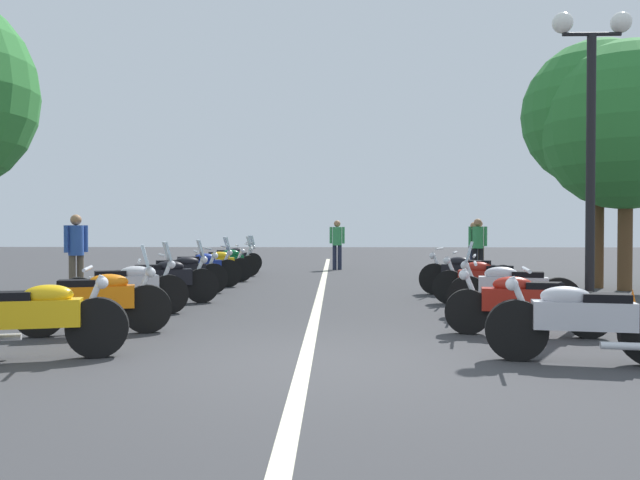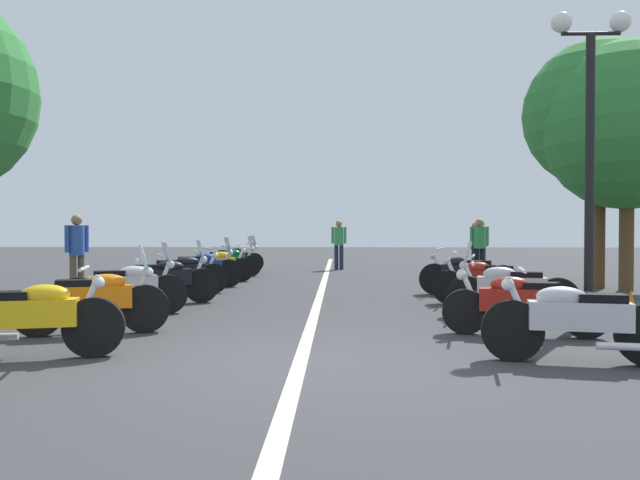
% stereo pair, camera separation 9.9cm
% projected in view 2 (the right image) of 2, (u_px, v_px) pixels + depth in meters
% --- Properties ---
extents(ground_plane, '(80.00, 80.00, 0.00)m').
position_uv_depth(ground_plane, '(300.00, 364.00, 6.67)').
color(ground_plane, '#38383A').
extents(lane_centre_stripe, '(29.58, 0.16, 0.01)m').
position_uv_depth(lane_centre_stripe, '(321.00, 292.00, 14.21)').
color(lane_centre_stripe, beige).
rests_on(lane_centre_stripe, ground_plane).
extents(motorcycle_left_row_0, '(0.78, 2.02, 1.02)m').
position_uv_depth(motorcycle_left_row_0, '(29.00, 317.00, 6.86)').
color(motorcycle_left_row_0, black).
rests_on(motorcycle_left_row_0, ground_plane).
extents(motorcycle_left_row_1, '(0.82, 1.99, 1.22)m').
position_uv_depth(motorcycle_left_row_1, '(95.00, 300.00, 8.49)').
color(motorcycle_left_row_1, black).
rests_on(motorcycle_left_row_1, ground_plane).
extents(motorcycle_left_row_2, '(1.02, 1.96, 1.22)m').
position_uv_depth(motorcycle_left_row_2, '(126.00, 287.00, 10.30)').
color(motorcycle_left_row_2, black).
rests_on(motorcycle_left_row_2, ground_plane).
extents(motorcycle_left_row_3, '(0.94, 2.13, 1.22)m').
position_uv_depth(motorcycle_left_row_3, '(162.00, 279.00, 11.89)').
color(motorcycle_left_row_3, black).
rests_on(motorcycle_left_row_3, ground_plane).
extents(motorcycle_left_row_4, '(1.09, 2.02, 1.01)m').
position_uv_depth(motorcycle_left_row_4, '(180.00, 273.00, 13.55)').
color(motorcycle_left_row_4, black).
rests_on(motorcycle_left_row_4, ground_plane).
extents(motorcycle_left_row_5, '(0.99, 2.04, 1.23)m').
position_uv_depth(motorcycle_left_row_5, '(199.00, 268.00, 15.06)').
color(motorcycle_left_row_5, black).
rests_on(motorcycle_left_row_5, ground_plane).
extents(motorcycle_left_row_6, '(0.77, 2.07, 1.00)m').
position_uv_depth(motorcycle_left_row_6, '(215.00, 265.00, 16.71)').
color(motorcycle_left_row_6, black).
rests_on(motorcycle_left_row_6, ground_plane).
extents(motorcycle_left_row_7, '(0.80, 2.06, 1.20)m').
position_uv_depth(motorcycle_left_row_7, '(227.00, 261.00, 18.51)').
color(motorcycle_left_row_7, black).
rests_on(motorcycle_left_row_7, ground_plane).
extents(motorcycle_left_row_8, '(1.04, 1.86, 1.21)m').
position_uv_depth(motorcycle_left_row_8, '(234.00, 258.00, 20.13)').
color(motorcycle_left_row_8, black).
rests_on(motorcycle_left_row_8, ground_plane).
extents(motorcycle_right_row_0, '(0.76, 2.02, 1.01)m').
position_uv_depth(motorcycle_right_row_0, '(577.00, 320.00, 6.67)').
color(motorcycle_right_row_0, black).
rests_on(motorcycle_right_row_0, ground_plane).
extents(motorcycle_right_row_1, '(0.80, 2.13, 0.99)m').
position_uv_depth(motorcycle_right_row_1, '(523.00, 303.00, 8.36)').
color(motorcycle_right_row_1, black).
rests_on(motorcycle_right_row_1, ground_plane).
extents(motorcycle_right_row_2, '(0.83, 2.04, 1.23)m').
position_uv_depth(motorcycle_right_row_2, '(510.00, 289.00, 9.97)').
color(motorcycle_right_row_2, black).
rests_on(motorcycle_right_row_2, ground_plane).
extents(motorcycle_right_row_3, '(0.89, 2.00, 1.00)m').
position_uv_depth(motorcycle_right_row_3, '(486.00, 281.00, 11.68)').
color(motorcycle_right_row_3, black).
rests_on(motorcycle_right_row_3, ground_plane).
extents(motorcycle_right_row_4, '(1.02, 1.99, 1.02)m').
position_uv_depth(motorcycle_right_row_4, '(467.00, 274.00, 13.29)').
color(motorcycle_right_row_4, black).
rests_on(motorcycle_right_row_4, ground_plane).
extents(street_lamp_twin_globe, '(0.32, 1.22, 4.80)m').
position_uv_depth(street_lamp_twin_globe, '(590.00, 110.00, 9.72)').
color(street_lamp_twin_globe, black).
rests_on(street_lamp_twin_globe, ground_plane).
extents(traffic_cone_0, '(0.36, 0.36, 0.61)m').
position_uv_depth(traffic_cone_0, '(631.00, 313.00, 8.53)').
color(traffic_cone_0, orange).
rests_on(traffic_cone_0, ground_plane).
extents(traffic_cone_1, '(0.36, 0.36, 0.61)m').
position_uv_depth(traffic_cone_1, '(73.00, 296.00, 10.56)').
color(traffic_cone_1, orange).
rests_on(traffic_cone_1, ground_plane).
extents(bystander_0, '(0.32, 0.52, 1.72)m').
position_uv_depth(bystander_0, '(479.00, 243.00, 18.23)').
color(bystander_0, black).
rests_on(bystander_0, ground_plane).
extents(bystander_1, '(0.32, 0.52, 1.70)m').
position_uv_depth(bystander_1, '(481.00, 241.00, 20.92)').
color(bystander_1, brown).
rests_on(bystander_1, ground_plane).
extents(bystander_2, '(0.51, 0.32, 1.62)m').
position_uv_depth(bystander_2, '(475.00, 244.00, 19.04)').
color(bystander_2, '#1E2338').
rests_on(bystander_2, ground_plane).
extents(bystander_3, '(0.32, 0.52, 1.70)m').
position_uv_depth(bystander_3, '(339.00, 241.00, 21.61)').
color(bystander_3, '#1E2338').
rests_on(bystander_3, ground_plane).
extents(bystander_4, '(0.42, 0.38, 1.73)m').
position_uv_depth(bystander_4, '(77.00, 248.00, 13.45)').
color(bystander_4, brown).
rests_on(bystander_4, ground_plane).
extents(roadside_tree_0, '(3.55, 3.55, 5.94)m').
position_uv_depth(roadside_tree_0, '(599.00, 115.00, 14.98)').
color(roadside_tree_0, brown).
rests_on(roadside_tree_0, ground_plane).
extents(roadside_tree_1, '(3.86, 3.86, 5.73)m').
position_uv_depth(roadside_tree_1, '(627.00, 126.00, 14.33)').
color(roadside_tree_1, brown).
rests_on(roadside_tree_1, ground_plane).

